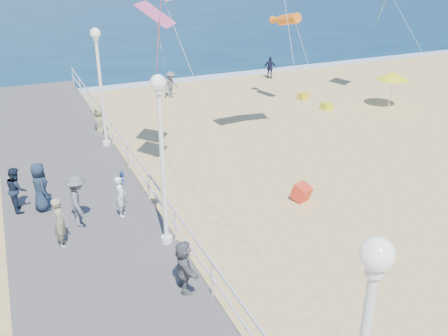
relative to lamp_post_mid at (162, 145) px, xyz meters
name	(u,v)px	position (x,y,z in m)	size (l,w,h in m)	color
ground	(311,218)	(5.35, 0.00, -3.66)	(160.00, 160.00, 0.00)	#E7C779
ocean	(63,12)	(5.35, 65.00, -3.65)	(160.00, 90.00, 0.05)	#0B2E46
surf_line	(149,83)	(5.35, 20.50, -3.63)	(160.00, 1.20, 0.04)	white
boardwalk	(99,263)	(-2.15, 0.00, -3.46)	(5.00, 44.00, 0.40)	#645F5A
railing	(175,216)	(0.30, 0.00, -2.41)	(0.05, 42.00, 0.55)	white
lamp_post_mid	(162,145)	(0.00, 0.00, 0.00)	(0.44, 0.44, 5.32)	white
lamp_post_far	(100,76)	(0.00, 9.00, 0.00)	(0.44, 0.44, 5.32)	white
woman_holding_toddler	(121,196)	(-0.88, 2.26, -2.54)	(0.53, 0.35, 1.45)	white
toddler_held	(123,181)	(-0.73, 2.41, -2.05)	(0.35, 0.27, 0.72)	blue
spectator_2	(78,201)	(-2.29, 2.17, -2.36)	(1.16, 0.67, 1.80)	#5D5D62
spectator_4	(40,187)	(-3.31, 3.78, -2.38)	(0.86, 0.56, 1.76)	#1C2A3E
spectator_5	(184,266)	(-0.29, -2.46, -2.51)	(1.39, 0.44, 1.50)	slate
spectator_6	(60,222)	(-2.98, 1.13, -2.45)	(0.59, 0.39, 1.63)	#969168
spectator_7	(17,189)	(-4.07, 4.09, -2.46)	(0.78, 0.61, 1.60)	#162132
beach_walker_a	(171,85)	(5.68, 16.65, -2.83)	(1.08, 0.62, 1.67)	slate
beach_walker_b	(270,68)	(13.77, 18.39, -2.87)	(0.93, 0.39, 1.59)	#1A1B39
beach_walker_c	(100,123)	(0.10, 10.93, -2.82)	(0.82, 0.54, 1.68)	#949166
box_kite	(301,194)	(5.73, 1.27, -3.36)	(0.55, 0.55, 0.60)	red
beach_umbrella	(393,76)	(16.90, 9.34, -1.75)	(1.90, 1.90, 2.14)	white
beach_chair_left	(303,96)	(13.14, 12.90, -3.46)	(0.55, 0.55, 0.40)	yellow
beach_chair_right	(327,106)	(13.25, 10.49, -3.46)	(0.55, 0.55, 0.40)	yellow
kite_windsock	(289,19)	(11.09, 11.70, 1.48)	(0.56, 0.56, 2.40)	orange
kite_diamond_pink	(156,14)	(1.90, 6.34, 2.81)	(1.48, 1.48, 0.02)	#E15384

